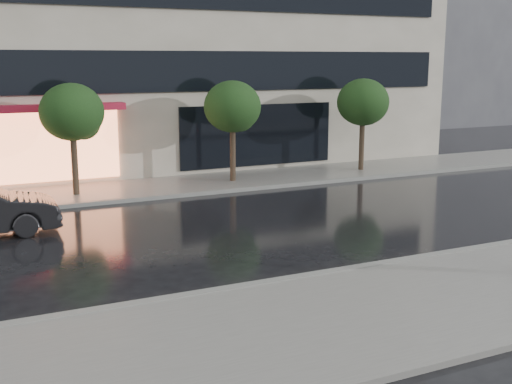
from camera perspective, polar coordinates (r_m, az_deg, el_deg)
ground at (r=15.10m, az=2.58°, el=-6.71°), size 120.00×120.00×0.00m
sidewalk_near at (r=12.49m, az=9.71°, el=-10.62°), size 60.00×4.50×0.12m
sidewalk_far at (r=24.33m, az=-8.80°, el=0.41°), size 60.00×3.50×0.12m
curb_near at (r=14.26m, az=4.49°, el=-7.58°), size 60.00×0.25×0.14m
curb_far at (r=22.69m, az=-7.52°, el=-0.34°), size 60.00×0.25×0.14m
bg_building_right at (r=52.29m, az=13.92°, el=14.93°), size 12.00×12.00×16.00m
tree_mid_west at (r=23.06m, az=-15.91°, el=6.67°), size 2.20×2.20×3.99m
tree_mid_east at (r=24.77m, az=-2.01°, el=7.43°), size 2.20×2.20×3.99m
tree_far_east at (r=27.70m, az=9.56°, el=7.73°), size 2.20×2.20×3.99m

